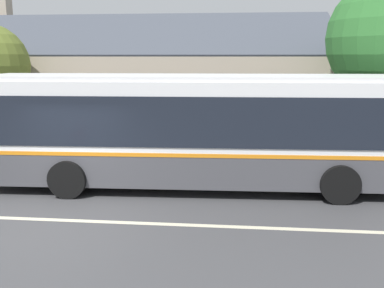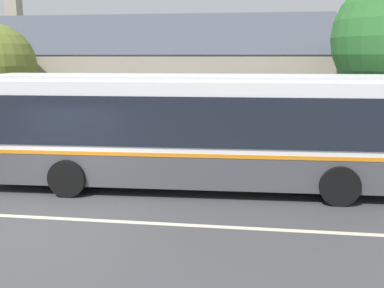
% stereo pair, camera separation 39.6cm
% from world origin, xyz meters
% --- Properties ---
extents(ground_plane, '(300.00, 300.00, 0.00)m').
position_xyz_m(ground_plane, '(0.00, 0.00, 0.00)').
color(ground_plane, '#424244').
extents(sidewalk_far, '(60.00, 3.00, 0.15)m').
position_xyz_m(sidewalk_far, '(0.00, 6.00, 0.07)').
color(sidewalk_far, gray).
rests_on(sidewalk_far, ground).
extents(lane_divider_stripe, '(60.00, 0.16, 0.01)m').
position_xyz_m(lane_divider_stripe, '(0.00, 0.00, 0.00)').
color(lane_divider_stripe, beige).
rests_on(lane_divider_stripe, ground).
extents(community_building, '(22.38, 9.94, 6.80)m').
position_xyz_m(community_building, '(-2.79, 13.53, 1.95)').
color(community_building, tan).
rests_on(community_building, ground).
extents(transit_bus, '(12.05, 3.06, 3.13)m').
position_xyz_m(transit_bus, '(2.92, 2.90, 1.69)').
color(transit_bus, '#47474C').
rests_on(transit_bus, ground).
extents(bench_by_building, '(1.51, 0.51, 0.94)m').
position_xyz_m(bench_by_building, '(-2.15, 5.27, 0.56)').
color(bench_by_building, '#4C4C4C').
rests_on(bench_by_building, sidewalk_far).
extents(bench_down_street, '(1.62, 0.51, 0.94)m').
position_xyz_m(bench_down_street, '(1.49, 5.35, 0.57)').
color(bench_down_street, '#4C4C4C').
rests_on(bench_down_street, sidewalk_far).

